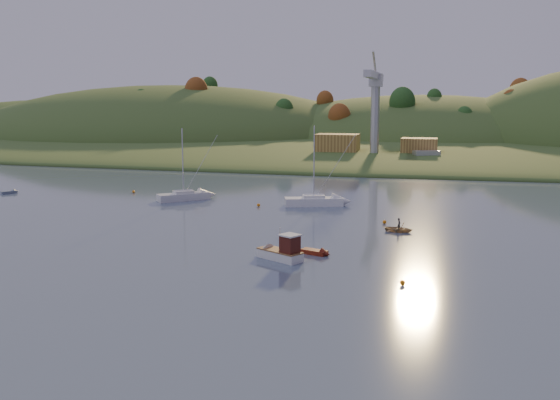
% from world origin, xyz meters
% --- Properties ---
extents(ground, '(500.00, 500.00, 0.00)m').
position_xyz_m(ground, '(0.00, 0.00, 0.00)').
color(ground, '#37455A').
rests_on(ground, ground).
extents(far_shore, '(620.00, 220.00, 1.50)m').
position_xyz_m(far_shore, '(0.00, 230.00, 0.00)').
color(far_shore, '#324D1E').
rests_on(far_shore, ground).
extents(shore_slope, '(640.00, 150.00, 7.00)m').
position_xyz_m(shore_slope, '(0.00, 165.00, 0.00)').
color(shore_slope, '#324D1E').
rests_on(shore_slope, ground).
extents(hill_left_far, '(120.00, 100.00, 32.00)m').
position_xyz_m(hill_left_far, '(-160.00, 215.00, 0.00)').
color(hill_left_far, '#324D1E').
rests_on(hill_left_far, ground).
extents(hill_left, '(170.00, 140.00, 44.00)m').
position_xyz_m(hill_left, '(-90.00, 200.00, 0.00)').
color(hill_left, '#324D1E').
rests_on(hill_left, ground).
extents(hill_center, '(140.00, 120.00, 36.00)m').
position_xyz_m(hill_center, '(10.00, 210.00, 0.00)').
color(hill_center, '#324D1E').
rests_on(hill_center, ground).
extents(hillside_trees, '(280.00, 50.00, 32.00)m').
position_xyz_m(hillside_trees, '(0.00, 185.00, 0.00)').
color(hillside_trees, '#1C4518').
rests_on(hillside_trees, ground).
extents(wharf, '(42.00, 16.00, 2.40)m').
position_xyz_m(wharf, '(5.00, 122.00, 1.20)').
color(wharf, slate).
rests_on(wharf, ground).
extents(shed_west, '(11.00, 8.00, 4.80)m').
position_xyz_m(shed_west, '(-8.00, 123.00, 4.80)').
color(shed_west, brown).
rests_on(shed_west, wharf).
extents(shed_east, '(9.00, 7.00, 4.00)m').
position_xyz_m(shed_east, '(13.00, 124.00, 4.40)').
color(shed_east, brown).
rests_on(shed_east, wharf).
extents(dock_crane, '(3.20, 28.00, 20.30)m').
position_xyz_m(dock_crane, '(2.00, 118.39, 17.17)').
color(dock_crane, '#B7B7BC').
rests_on(dock_crane, wharf).
extents(fishing_boat, '(6.02, 4.50, 3.75)m').
position_xyz_m(fishing_boat, '(3.10, 20.66, 0.83)').
color(fishing_boat, silver).
rests_on(fishing_boat, ground).
extents(sailboat_near, '(7.87, 7.48, 11.60)m').
position_xyz_m(sailboat_near, '(-21.33, 53.15, 0.75)').
color(sailboat_near, silver).
rests_on(sailboat_near, ground).
extents(sailboat_far, '(9.22, 5.27, 12.25)m').
position_xyz_m(sailboat_far, '(0.11, 53.44, 0.78)').
color(sailboat_far, white).
rests_on(sailboat_far, ground).
extents(canoe, '(3.80, 3.02, 0.71)m').
position_xyz_m(canoe, '(14.20, 37.15, 0.35)').
color(canoe, '#9D7F57').
rests_on(canoe, ground).
extents(paddler, '(0.45, 0.60, 1.48)m').
position_xyz_m(paddler, '(14.20, 37.15, 0.74)').
color(paddler, black).
rests_on(paddler, ground).
extents(red_tender, '(3.53, 2.23, 1.14)m').
position_xyz_m(red_tender, '(6.98, 23.29, 0.24)').
color(red_tender, '#52150B').
rests_on(red_tender, ground).
extents(grey_dinghy, '(2.59, 3.00, 1.09)m').
position_xyz_m(grey_dinghy, '(-53.36, 52.66, 0.22)').
color(grey_dinghy, slate).
rests_on(grey_dinghy, ground).
extents(work_vessel, '(15.31, 10.28, 3.71)m').
position_xyz_m(work_vessel, '(15.00, 118.00, 1.32)').
color(work_vessel, slate).
rests_on(work_vessel, ground).
extents(buoy_0, '(0.50, 0.50, 0.50)m').
position_xyz_m(buoy_0, '(16.14, 14.53, 0.25)').
color(buoy_0, orange).
rests_on(buoy_0, ground).
extents(buoy_1, '(0.50, 0.50, 0.50)m').
position_xyz_m(buoy_1, '(12.00, 41.84, 0.25)').
color(buoy_1, orange).
rests_on(buoy_1, ground).
extents(buoy_2, '(0.50, 0.50, 0.50)m').
position_xyz_m(buoy_2, '(-32.96, 58.23, 0.25)').
color(buoy_2, orange).
rests_on(buoy_2, ground).
extents(buoy_3, '(0.50, 0.50, 0.50)m').
position_xyz_m(buoy_3, '(-7.81, 50.35, 0.25)').
color(buoy_3, orange).
rests_on(buoy_3, ground).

